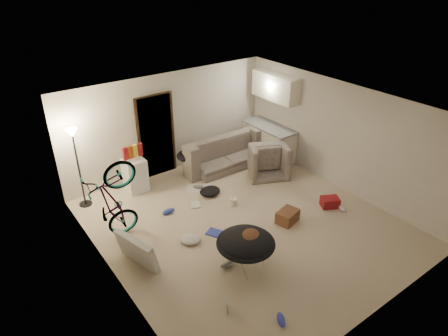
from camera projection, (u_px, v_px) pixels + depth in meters
floor at (244, 224)px, 8.25m from camera, size 5.50×6.00×0.02m
ceiling at (248, 108)px, 7.05m from camera, size 5.50×6.00×0.02m
wall_back at (169, 123)px, 9.79m from camera, size 5.50×0.02×2.50m
wall_front at (383, 255)px, 5.52m from camera, size 5.50×0.02×2.50m
wall_left at (108, 221)px, 6.22m from camera, size 0.02×6.00×2.50m
wall_right at (340, 136)px, 9.09m from camera, size 0.02×6.00×2.50m
doorway at (156, 136)px, 9.66m from camera, size 0.85×0.10×2.04m
door_trim at (156, 137)px, 9.64m from camera, size 0.97×0.04×2.10m
floor_lamp at (75, 152)px, 8.26m from camera, size 0.28×0.28×1.81m
kitchen_counter at (269, 143)px, 10.72m from camera, size 0.60×1.50×0.88m
counter_top at (270, 127)px, 10.50m from camera, size 0.64×1.54×0.04m
kitchen_uppers at (276, 87)px, 10.07m from camera, size 0.38×1.40×0.65m
sofa at (219, 153)px, 10.41m from camera, size 2.24×0.91×0.65m
armchair at (265, 160)px, 10.07m from camera, size 1.24×1.18×0.63m
bicycle at (116, 219)px, 7.59m from camera, size 1.82×0.91×1.02m
book_asset at (228, 315)px, 6.16m from camera, size 0.28×0.26×0.02m
mini_fridge at (135, 175)px, 9.24m from camera, size 0.47×0.47×0.80m
snack_box_0 at (125, 154)px, 8.86m from camera, size 0.10×0.08×0.30m
snack_box_1 at (130, 152)px, 8.92m from camera, size 0.11×0.09×0.30m
snack_box_2 at (135, 151)px, 8.99m from camera, size 0.12×0.10×0.30m
snack_box_3 at (140, 150)px, 9.05m from camera, size 0.11×0.08×0.30m
saucer_chair at (246, 247)px, 6.91m from camera, size 1.03×1.03×0.73m
hoodie at (249, 238)px, 6.82m from camera, size 0.60×0.56×0.22m
sofa_drape at (188, 155)px, 9.81m from camera, size 0.64×0.57×0.28m
tv_box at (137, 251)px, 7.03m from camera, size 0.47×0.95×0.62m
drink_case_a at (287, 216)px, 8.25m from camera, size 0.53×0.43×0.26m
drink_case_b at (330, 202)px, 8.76m from camera, size 0.46×0.42×0.22m
juicer at (233, 201)px, 8.80m from camera, size 0.18×0.18×0.26m
newspaper at (199, 189)px, 9.46m from camera, size 0.76×0.73×0.01m
book_blue at (215, 233)px, 7.95m from camera, size 0.36×0.40×0.03m
book_white at (195, 205)px, 8.84m from camera, size 0.30×0.34×0.03m
shoe_0 at (169, 211)px, 8.54m from camera, size 0.30×0.13×0.11m
shoe_1 at (198, 187)px, 9.45m from camera, size 0.25×0.25×0.09m
shoe_2 at (281, 320)px, 6.02m from camera, size 0.24×0.30×0.11m
shoe_3 at (227, 264)px, 7.10m from camera, size 0.27×0.14×0.10m
shoe_4 at (341, 208)px, 8.66m from camera, size 0.20×0.30×0.10m
clothes_lump_a at (210, 191)px, 9.22m from camera, size 0.53×0.46×0.16m
clothes_lump_c at (190, 239)px, 7.70m from camera, size 0.53×0.52×0.12m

